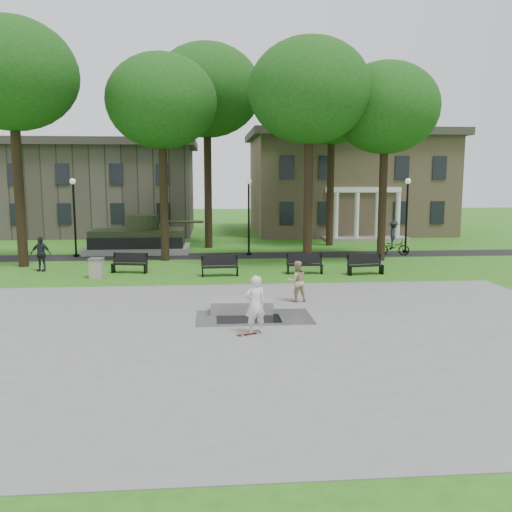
{
  "coord_description": "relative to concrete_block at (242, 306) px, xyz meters",
  "views": [
    {
      "loc": [
        -1.81,
        -20.95,
        4.87
      ],
      "look_at": [
        0.12,
        2.38,
        1.4
      ],
      "focal_mm": 38.0,
      "sensor_mm": 36.0,
      "label": 1
    }
  ],
  "objects": [
    {
      "name": "ground",
      "position": [
        0.75,
        2.02,
        -0.24
      ],
      "size": [
        120.0,
        120.0,
        0.0
      ],
      "primitive_type": "plane",
      "color": "#285A15",
      "rests_on": "ground"
    },
    {
      "name": "plaza",
      "position": [
        0.75,
        -2.98,
        -0.23
      ],
      "size": [
        22.0,
        16.0,
        0.02
      ],
      "primitive_type": "cube",
      "color": "gray",
      "rests_on": "ground"
    },
    {
      "name": "footpath",
      "position": [
        0.75,
        14.02,
        -0.24
      ],
      "size": [
        44.0,
        2.6,
        0.01
      ],
      "primitive_type": "cube",
      "color": "black",
      "rests_on": "ground"
    },
    {
      "name": "building_right",
      "position": [
        10.75,
        28.02,
        4.1
      ],
      "size": [
        17.0,
        12.0,
        8.6
      ],
      "color": "#9E8460",
      "rests_on": "ground"
    },
    {
      "name": "building_left",
      "position": [
        -10.25,
        28.52,
        3.35
      ],
      "size": [
        15.0,
        10.0,
        7.2
      ],
      "primitive_type": "cube",
      "color": "#4C443D",
      "rests_on": "ground"
    },
    {
      "name": "tree_0",
      "position": [
        -11.25,
        11.02,
        9.78
      ],
      "size": [
        6.8,
        6.8,
        12.97
      ],
      "color": "black",
      "rests_on": "ground"
    },
    {
      "name": "tree_1",
      "position": [
        -3.75,
        12.52,
        8.71
      ],
      "size": [
        6.2,
        6.2,
        11.63
      ],
      "color": "black",
      "rests_on": "ground"
    },
    {
      "name": "tree_2",
      "position": [
        4.25,
        10.52,
        9.07
      ],
      "size": [
        6.6,
        6.6,
        12.16
      ],
      "color": "black",
      "rests_on": "ground"
    },
    {
      "name": "tree_3",
      "position": [
        8.75,
        11.52,
        8.35
      ],
      "size": [
        6.0,
        6.0,
        11.19
      ],
      "color": "black",
      "rests_on": "ground"
    },
    {
      "name": "tree_4",
      "position": [
        -1.25,
        18.02,
        10.15
      ],
      "size": [
        7.2,
        7.2,
        13.5
      ],
      "color": "black",
      "rests_on": "ground"
    },
    {
      "name": "tree_5",
      "position": [
        7.25,
        18.52,
        9.42
      ],
      "size": [
        6.4,
        6.4,
        12.44
      ],
      "color": "black",
      "rests_on": "ground"
    },
    {
      "name": "lamp_left",
      "position": [
        -9.25,
        14.32,
        2.55
      ],
      "size": [
        0.36,
        0.36,
        4.73
      ],
      "color": "black",
      "rests_on": "ground"
    },
    {
      "name": "lamp_mid",
      "position": [
        1.25,
        14.32,
        2.55
      ],
      "size": [
        0.36,
        0.36,
        4.73
      ],
      "color": "black",
      "rests_on": "ground"
    },
    {
      "name": "lamp_right",
      "position": [
        11.25,
        14.32,
        2.55
      ],
      "size": [
        0.36,
        0.36,
        4.73
      ],
      "color": "black",
      "rests_on": "ground"
    },
    {
      "name": "tank_monument",
      "position": [
        -5.71,
        16.02,
        0.61
      ],
      "size": [
        7.45,
        3.4,
        2.4
      ],
      "color": "gray",
      "rests_on": "ground"
    },
    {
      "name": "puddle",
      "position": [
        0.18,
        -0.96,
        -0.22
      ],
      "size": [
        2.2,
        1.2,
        0.0
      ],
      "primitive_type": "cube",
      "color": "black",
      "rests_on": "plaza"
    },
    {
      "name": "concrete_block",
      "position": [
        0.0,
        0.0,
        0.0
      ],
      "size": [
        2.25,
        1.11,
        0.45
      ],
      "primitive_type": "cube",
      "rotation": [
        0.0,
        0.0,
        -0.05
      ],
      "color": "gray",
      "rests_on": "plaza"
    },
    {
      "name": "skateboard",
      "position": [
        0.06,
        -2.78,
        -0.19
      ],
      "size": [
        0.79,
        0.5,
        0.07
      ],
      "primitive_type": "cube",
      "rotation": [
        0.0,
        0.0,
        0.42
      ],
      "color": "brown",
      "rests_on": "plaza"
    },
    {
      "name": "skateboarder",
      "position": [
        0.27,
        -2.68,
        0.69
      ],
      "size": [
        0.76,
        0.6,
        1.83
      ],
      "primitive_type": "imported",
      "rotation": [
        0.0,
        0.0,
        3.41
      ],
      "color": "silver",
      "rests_on": "plaza"
    },
    {
      "name": "friend_watching",
      "position": [
        2.22,
        1.5,
        0.57
      ],
      "size": [
        0.88,
        0.74,
        1.6
      ],
      "primitive_type": "imported",
      "rotation": [
        0.0,
        0.0,
        3.33
      ],
      "color": "tan",
      "rests_on": "plaza"
    },
    {
      "name": "pedestrian_walker",
      "position": [
        -9.84,
        9.45,
        0.65
      ],
      "size": [
        1.11,
        0.6,
        1.8
      ],
      "primitive_type": "imported",
      "rotation": [
        0.0,
        0.0,
        -0.16
      ],
      "color": "#21242C",
      "rests_on": "ground"
    },
    {
      "name": "cyclist",
      "position": [
        10.17,
        13.5,
        0.63
      ],
      "size": [
        2.05,
        1.32,
        2.15
      ],
      "rotation": [
        0.0,
        0.0,
        1.21
      ],
      "color": "black",
      "rests_on": "ground"
    },
    {
      "name": "park_bench_0",
      "position": [
        -5.22,
        8.6,
        0.28
      ],
      "size": [
        1.85,
        0.87,
        1.0
      ],
      "rotation": [
        0.0,
        0.0,
        -0.2
      ],
      "color": "black",
      "rests_on": "ground"
    },
    {
      "name": "park_bench_1",
      "position": [
        -0.67,
        7.32,
        0.28
      ],
      "size": [
        1.82,
        0.62,
        1.0
      ],
      "rotation": [
        0.0,
        0.0,
        0.06
      ],
      "color": "black",
      "rests_on": "ground"
    },
    {
      "name": "park_bench_2",
      "position": [
        3.59,
        7.61,
        0.28
      ],
      "size": [
        1.81,
        0.55,
        1.0
      ],
      "rotation": [
        0.0,
        0.0,
        -0.02
      ],
      "color": "black",
      "rests_on": "ground"
    },
    {
      "name": "park_bench_3",
      "position": [
        6.57,
        7.16,
        0.28
      ],
      "size": [
        1.84,
        0.76,
        1.0
      ],
      "rotation": [
        0.0,
        0.0,
        0.13
      ],
      "color": "black",
      "rests_on": "ground"
    },
    {
      "name": "trash_bin",
      "position": [
        -6.6,
        7.31,
        0.24
      ],
      "size": [
        0.7,
        0.7,
        0.96
      ],
      "rotation": [
        0.0,
        0.0,
        -0.07
      ],
      "color": "gray",
      "rests_on": "ground"
    }
  ]
}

